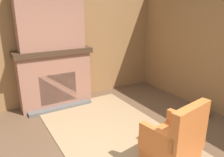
{
  "coord_description": "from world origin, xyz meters",
  "views": [
    {
      "loc": [
        2.02,
        -1.26,
        2.03
      ],
      "look_at": [
        -0.99,
        0.56,
        0.9
      ],
      "focal_mm": 35.0,
      "sensor_mm": 36.0,
      "label": 1
    }
  ],
  "objects": [
    {
      "name": "storage_case",
      "position": [
        -2.48,
        0.25,
        1.3
      ],
      "size": [
        0.15,
        0.22,
        0.14
      ],
      "color": "brown",
      "rests_on": "fireplace_hearth"
    },
    {
      "name": "oil_lamp_vase",
      "position": [
        -2.48,
        -0.47,
        1.32
      ],
      "size": [
        0.1,
        0.1,
        0.23
      ],
      "color": "#B24C42",
      "rests_on": "fireplace_hearth"
    },
    {
      "name": "chimney_breast",
      "position": [
        -2.43,
        0.0,
        1.88
      ],
      "size": [
        0.37,
        1.31,
        1.29
      ],
      "color": "#93604C",
      "rests_on": "fireplace_hearth"
    },
    {
      "name": "armchair",
      "position": [
        0.32,
        0.73,
        0.35
      ],
      "size": [
        0.69,
        0.76,
        0.94
      ],
      "rotation": [
        0.0,
        0.0,
        3.3
      ],
      "color": "#C6662D",
      "rests_on": "ground"
    },
    {
      "name": "area_rug",
      "position": [
        -0.22,
        0.44,
        0.01
      ],
      "size": [
        4.18,
        1.82,
        0.01
      ],
      "color": "#997A56",
      "rests_on": "ground"
    },
    {
      "name": "fireplace_hearth",
      "position": [
        -2.42,
        0.0,
        0.62
      ],
      "size": [
        0.63,
        1.58,
        1.24
      ],
      "color": "#93604C",
      "rests_on": "ground"
    },
    {
      "name": "firewood_stack",
      "position": [
        -0.51,
        2.19,
        0.08
      ],
      "size": [
        0.5,
        0.43,
        0.16
      ],
      "rotation": [
        0.0,
        0.0,
        -0.06
      ],
      "color": "brown",
      "rests_on": "ground"
    },
    {
      "name": "wood_panel_wall_left",
      "position": [
        -2.67,
        0.0,
        1.27
      ],
      "size": [
        0.06,
        5.89,
        2.55
      ],
      "color": "olive",
      "rests_on": "ground"
    }
  ]
}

